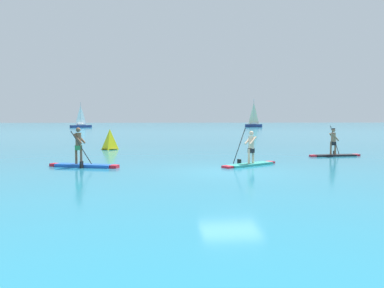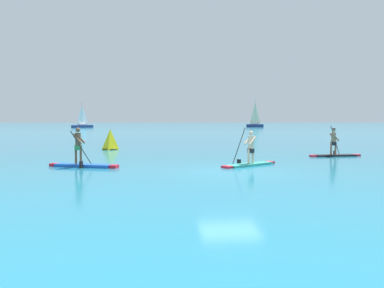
{
  "view_description": "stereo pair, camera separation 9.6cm",
  "coord_description": "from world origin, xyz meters",
  "px_view_note": "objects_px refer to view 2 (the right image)",
  "views": [
    {
      "loc": [
        -3.1,
        -15.31,
        2.2
      ],
      "look_at": [
        -0.98,
        6.57,
        0.75
      ],
      "focal_mm": 35.21,
      "sensor_mm": 36.0,
      "label": 1
    },
    {
      "loc": [
        -3.0,
        -15.32,
        2.2
      ],
      "look_at": [
        -0.98,
        6.57,
        0.75
      ],
      "focal_mm": 35.21,
      "sensor_mm": 36.0,
      "label": 2
    }
  ],
  "objects_px": {
    "paddleboarder_mid_center": "(249,158)",
    "sailboat_left_horizon": "(82,124)",
    "paddleboarder_near_left": "(82,159)",
    "race_marker_buoy": "(110,140)",
    "sailboat_right_horizon": "(255,123)",
    "paddleboarder_far_right": "(335,150)"
  },
  "relations": [
    {
      "from": "race_marker_buoy",
      "to": "sailboat_left_horizon",
      "type": "relative_size",
      "value": 0.23
    },
    {
      "from": "sailboat_left_horizon",
      "to": "sailboat_right_horizon",
      "type": "xyz_separation_m",
      "value": [
        46.49,
        1.28,
        0.14
      ]
    },
    {
      "from": "race_marker_buoy",
      "to": "sailboat_right_horizon",
      "type": "xyz_separation_m",
      "value": [
        30.36,
        74.39,
        0.36
      ]
    },
    {
      "from": "sailboat_left_horizon",
      "to": "sailboat_right_horizon",
      "type": "relative_size",
      "value": 0.86
    },
    {
      "from": "paddleboarder_near_left",
      "to": "paddleboarder_far_right",
      "type": "height_order",
      "value": "paddleboarder_near_left"
    },
    {
      "from": "paddleboarder_near_left",
      "to": "sailboat_right_horizon",
      "type": "height_order",
      "value": "sailboat_right_horizon"
    },
    {
      "from": "paddleboarder_near_left",
      "to": "paddleboarder_far_right",
      "type": "bearing_deg",
      "value": 33.5
    },
    {
      "from": "paddleboarder_mid_center",
      "to": "sailboat_right_horizon",
      "type": "relative_size",
      "value": 0.39
    },
    {
      "from": "race_marker_buoy",
      "to": "sailboat_right_horizon",
      "type": "distance_m",
      "value": 80.35
    },
    {
      "from": "paddleboarder_mid_center",
      "to": "sailboat_left_horizon",
      "type": "height_order",
      "value": "sailboat_left_horizon"
    },
    {
      "from": "paddleboarder_near_left",
      "to": "sailboat_left_horizon",
      "type": "height_order",
      "value": "sailboat_left_horizon"
    },
    {
      "from": "race_marker_buoy",
      "to": "paddleboarder_far_right",
      "type": "bearing_deg",
      "value": -24.38
    },
    {
      "from": "paddleboarder_near_left",
      "to": "sailboat_right_horizon",
      "type": "relative_size",
      "value": 0.43
    },
    {
      "from": "paddleboarder_far_right",
      "to": "sailboat_left_horizon",
      "type": "relative_size",
      "value": 0.48
    },
    {
      "from": "paddleboarder_near_left",
      "to": "paddleboarder_mid_center",
      "type": "distance_m",
      "value": 7.81
    },
    {
      "from": "sailboat_left_horizon",
      "to": "sailboat_right_horizon",
      "type": "height_order",
      "value": "sailboat_right_horizon"
    },
    {
      "from": "paddleboarder_near_left",
      "to": "race_marker_buoy",
      "type": "bearing_deg",
      "value": 108.0
    },
    {
      "from": "sailboat_right_horizon",
      "to": "paddleboarder_mid_center",
      "type": "bearing_deg",
      "value": -88.5
    },
    {
      "from": "race_marker_buoy",
      "to": "sailboat_right_horizon",
      "type": "relative_size",
      "value": 0.19
    },
    {
      "from": "paddleboarder_near_left",
      "to": "sailboat_right_horizon",
      "type": "xyz_separation_m",
      "value": [
        30.41,
        84.49,
        0.67
      ]
    },
    {
      "from": "paddleboarder_mid_center",
      "to": "sailboat_right_horizon",
      "type": "bearing_deg",
      "value": -138.73
    },
    {
      "from": "paddleboarder_mid_center",
      "to": "sailboat_right_horizon",
      "type": "distance_m",
      "value": 87.58
    }
  ]
}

